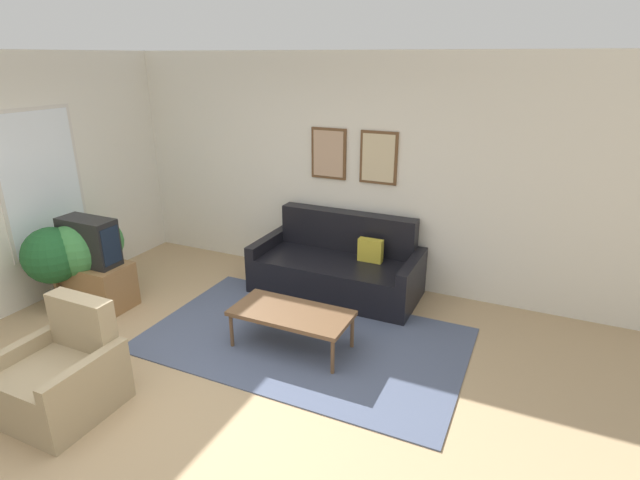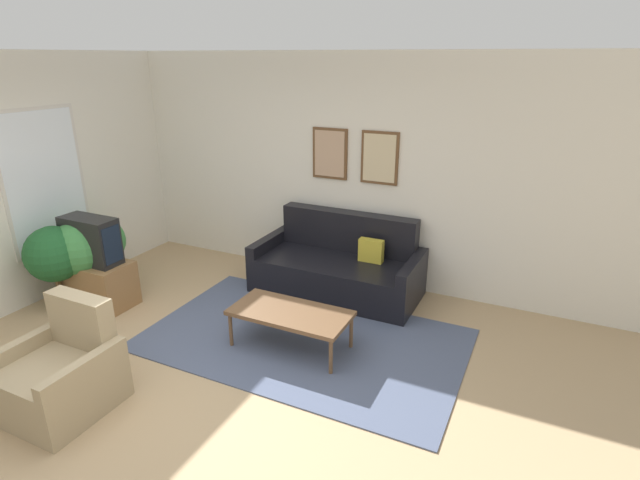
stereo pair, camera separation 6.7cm
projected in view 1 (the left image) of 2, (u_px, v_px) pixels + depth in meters
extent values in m
plane|color=tan|center=(177.00, 398.00, 4.09)|extent=(16.00, 16.00, 0.00)
cube|color=#4C5670|center=(304.00, 339.00, 4.93)|extent=(3.08, 1.85, 0.01)
cube|color=silver|center=(322.00, 169.00, 6.05)|extent=(8.00, 0.06, 2.70)
cube|color=brown|center=(329.00, 154.00, 5.90)|extent=(0.44, 0.03, 0.60)
cube|color=tan|center=(328.00, 154.00, 5.89)|extent=(0.38, 0.01, 0.54)
cube|color=brown|center=(379.00, 158.00, 5.66)|extent=(0.44, 0.03, 0.60)
cube|color=#CCB78E|center=(378.00, 158.00, 5.65)|extent=(0.38, 0.01, 0.54)
cube|color=silver|center=(2.00, 188.00, 5.16)|extent=(0.06, 8.00, 2.70)
cube|color=beige|center=(42.00, 182.00, 5.51)|extent=(0.02, 1.00, 1.60)
cube|color=white|center=(42.00, 182.00, 5.51)|extent=(0.02, 0.92, 1.52)
cube|color=black|center=(336.00, 276.00, 5.84)|extent=(1.68, 0.90, 0.43)
cube|color=black|center=(348.00, 231.00, 5.98)|extent=(1.68, 0.20, 0.47)
cube|color=black|center=(269.00, 258.00, 6.17)|extent=(0.12, 0.90, 0.57)
cube|color=black|center=(411.00, 284.00, 5.46)|extent=(0.12, 0.90, 0.57)
cube|color=gold|center=(370.00, 251.00, 5.67)|extent=(0.28, 0.10, 0.28)
cube|color=brown|center=(291.00, 313.00, 4.68)|extent=(1.13, 0.55, 0.04)
cylinder|color=brown|center=(232.00, 331.00, 4.75)|extent=(0.04, 0.04, 0.35)
cylinder|color=brown|center=(333.00, 357.00, 4.34)|extent=(0.04, 0.04, 0.35)
cylinder|color=brown|center=(257.00, 310.00, 5.15)|extent=(0.04, 0.04, 0.35)
cylinder|color=brown|center=(352.00, 332.00, 4.74)|extent=(0.04, 0.04, 0.35)
cube|color=olive|center=(96.00, 284.00, 5.53)|extent=(0.79, 0.46, 0.51)
cube|color=black|center=(89.00, 241.00, 5.36)|extent=(0.64, 0.28, 0.51)
cube|color=#192333|center=(111.00, 246.00, 5.23)|extent=(0.01, 0.23, 0.40)
cube|color=tan|center=(60.00, 388.00, 3.89)|extent=(0.59, 0.76, 0.41)
cube|color=tan|center=(82.00, 322.00, 4.00)|extent=(0.59, 0.16, 0.44)
cube|color=tan|center=(29.00, 370.00, 4.00)|extent=(0.09, 0.76, 0.53)
cube|color=tan|center=(90.00, 393.00, 3.73)|extent=(0.09, 0.76, 0.53)
cylinder|color=slate|center=(61.00, 301.00, 5.47)|extent=(0.31, 0.31, 0.22)
cylinder|color=#51381E|center=(58.00, 285.00, 5.40)|extent=(0.04, 0.04, 0.18)
sphere|color=#1E5628|center=(52.00, 255.00, 5.28)|extent=(0.60, 0.60, 0.60)
cylinder|color=slate|center=(105.00, 281.00, 6.02)|extent=(0.30, 0.30, 0.17)
cylinder|color=#51381E|center=(103.00, 268.00, 5.96)|extent=(0.04, 0.04, 0.17)
sphere|color=#3D8442|center=(98.00, 242.00, 5.84)|extent=(0.57, 0.57, 0.57)
cylinder|color=slate|center=(88.00, 295.00, 5.60)|extent=(0.29, 0.29, 0.22)
cylinder|color=#51381E|center=(85.00, 279.00, 5.53)|extent=(0.04, 0.04, 0.19)
sphere|color=#3D8442|center=(79.00, 249.00, 5.41)|extent=(0.62, 0.62, 0.62)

